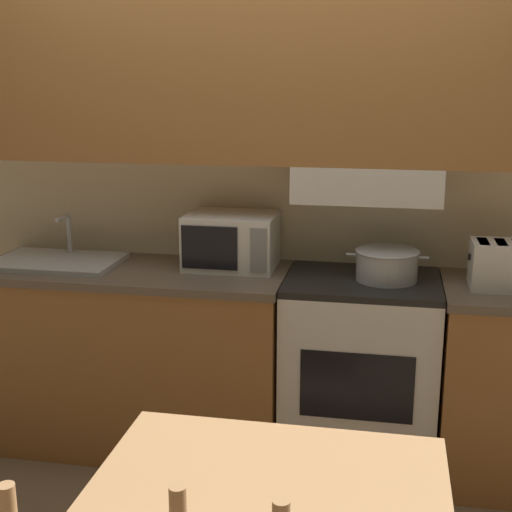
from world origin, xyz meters
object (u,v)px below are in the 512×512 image
(stove_range, at_px, (359,372))
(toaster, at_px, (508,265))
(cooking_pot, at_px, (387,264))
(microwave, at_px, (232,241))
(sink_basin, at_px, (57,261))

(stove_range, height_order, toaster, toaster)
(cooking_pot, xyz_separation_m, microwave, (-0.72, 0.09, 0.05))
(toaster, height_order, sink_basin, sink_basin)
(stove_range, height_order, microwave, microwave)
(cooking_pot, height_order, sink_basin, sink_basin)
(microwave, xyz_separation_m, toaster, (1.21, -0.12, -0.02))
(toaster, bearing_deg, sink_basin, 179.56)
(stove_range, relative_size, microwave, 2.15)
(cooking_pot, height_order, microwave, microwave)
(cooking_pot, relative_size, toaster, 1.13)
(sink_basin, bearing_deg, stove_range, 0.55)
(stove_range, relative_size, cooking_pot, 2.49)
(microwave, bearing_deg, cooking_pot, -7.23)
(cooking_pot, xyz_separation_m, sink_basin, (-1.55, -0.02, -0.06))
(cooking_pot, distance_m, microwave, 0.72)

